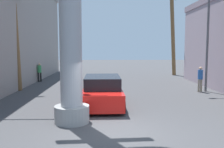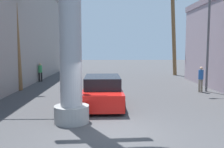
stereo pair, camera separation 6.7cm
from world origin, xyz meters
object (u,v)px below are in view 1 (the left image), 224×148
(pedestrian_mid_right, at_px, (200,77))
(car_lead, at_px, (102,91))
(traffic_light_mast, at_px, (10,23))
(palm_tree_far_right, at_px, (173,29))
(street_lamp, at_px, (203,28))
(pedestrian_far_left, at_px, (39,71))
(palm_tree_mid_left, at_px, (15,30))

(pedestrian_mid_right, bearing_deg, car_lead, -149.97)
(traffic_light_mast, bearing_deg, car_lead, 7.60)
(palm_tree_far_right, bearing_deg, street_lamp, -93.91)
(pedestrian_far_left, bearing_deg, palm_tree_mid_left, -94.22)
(car_lead, bearing_deg, pedestrian_far_left, 121.77)
(palm_tree_far_right, distance_m, pedestrian_mid_right, 11.59)
(traffic_light_mast, distance_m, palm_tree_mid_left, 5.68)
(street_lamp, distance_m, pedestrian_far_left, 14.25)
(palm_tree_far_right, relative_size, pedestrian_mid_right, 5.16)
(traffic_light_mast, xyz_separation_m, palm_tree_far_right, (12.08, 15.29, 0.83))
(pedestrian_mid_right, bearing_deg, palm_tree_far_right, 85.38)
(car_lead, height_order, palm_tree_far_right, palm_tree_far_right)
(traffic_light_mast, bearing_deg, street_lamp, 22.35)
(pedestrian_far_left, bearing_deg, street_lamp, -23.06)
(street_lamp, relative_size, pedestrian_far_left, 4.33)
(car_lead, bearing_deg, palm_tree_mid_left, 142.27)
(street_lamp, distance_m, car_lead, 8.77)
(palm_tree_mid_left, height_order, pedestrian_far_left, palm_tree_mid_left)
(traffic_light_mast, height_order, palm_tree_far_right, palm_tree_far_right)
(street_lamp, bearing_deg, palm_tree_mid_left, 176.74)
(street_lamp, relative_size, pedestrian_mid_right, 4.18)
(palm_tree_mid_left, distance_m, pedestrian_mid_right, 13.37)
(street_lamp, xyz_separation_m, pedestrian_far_left, (-12.73, 5.42, -3.41))
(street_lamp, distance_m, pedestrian_mid_right, 3.38)
(pedestrian_mid_right, relative_size, pedestrian_far_left, 1.04)
(traffic_light_mast, height_order, pedestrian_mid_right, traffic_light_mast)
(palm_tree_far_right, bearing_deg, car_lead, -117.29)
(street_lamp, height_order, pedestrian_far_left, street_lamp)
(pedestrian_mid_right, bearing_deg, traffic_light_mast, -158.22)
(street_lamp, height_order, palm_tree_mid_left, street_lamp)
(street_lamp, height_order, car_lead, street_lamp)
(car_lead, bearing_deg, traffic_light_mast, -172.40)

